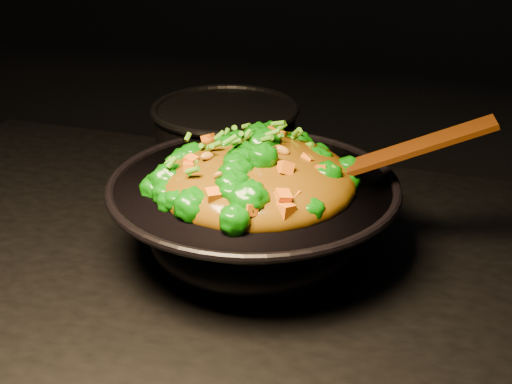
% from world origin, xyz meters
% --- Properties ---
extents(wok, '(0.37, 0.37, 0.10)m').
position_xyz_m(wok, '(0.01, 0.11, 0.95)').
color(wok, black).
rests_on(wok, stovetop).
extents(stir_fry, '(0.32, 0.32, 0.09)m').
position_xyz_m(stir_fry, '(0.01, 0.12, 1.04)').
color(stir_fry, '#0C5806').
rests_on(stir_fry, wok).
extents(spatula, '(0.24, 0.09, 0.10)m').
position_xyz_m(spatula, '(0.17, 0.16, 1.04)').
color(spatula, '#320D03').
rests_on(spatula, wok).
extents(back_pot, '(0.23, 0.23, 0.12)m').
position_xyz_m(back_pot, '(-0.10, 0.32, 0.96)').
color(back_pot, black).
rests_on(back_pot, stovetop).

